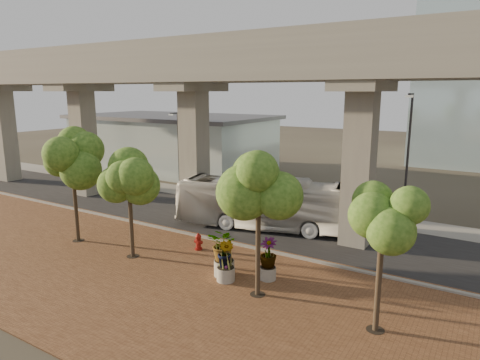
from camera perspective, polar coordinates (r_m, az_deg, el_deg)
The scene contains 18 objects.
ground at distance 27.37m, azimuth 1.58°, elevation -7.47°, with size 160.00×160.00×0.00m, color #383329.
brick_plaza at distance 21.31m, azimuth -9.55°, elevation -13.35°, with size 70.00×13.00×0.06m, color brown.
asphalt_road at distance 29.02m, azimuth 3.57°, elevation -6.32°, with size 90.00×8.00×0.04m, color black.
curb_strip at distance 25.73m, azimuth -0.67°, elevation -8.56°, with size 70.00×0.25×0.16m, color gray.
far_sidewalk at distance 33.78m, azimuth 7.98°, elevation -3.78°, with size 90.00×3.00×0.06m, color gray.
transit_viaduct at distance 27.65m, azimuth 3.76°, elevation 8.15°, with size 72.00×5.60×12.40m.
station_pavilion at distance 50.89m, azimuth -8.98°, elevation 5.08°, with size 23.00×13.00×6.30m.
transit_bus at distance 28.43m, azimuth 3.43°, elevation -3.23°, with size 2.82×12.00×3.35m, color silver.
fire_hydrant at distance 24.94m, azimuth -5.57°, elevation -8.19°, with size 0.49×0.44×0.98m.
planter_front at distance 21.16m, azimuth -2.14°, elevation -8.89°, with size 2.24×2.24×2.46m.
planter_right at distance 20.87m, azimuth 3.77°, elevation -9.88°, with size 1.96×1.96×2.09m.
planter_left at distance 20.67m, azimuth -1.93°, elevation -9.99°, with size 1.94×1.94×2.14m.
street_tree_far_west at distance 27.01m, azimuth -21.51°, elevation 2.67°, with size 4.11×4.11×6.96m.
street_tree_near_west at distance 23.56m, azimuth -14.58°, elevation -0.37°, with size 3.51×3.51×5.78m.
street_tree_near_east at distance 18.25m, azimuth 2.49°, elevation -1.28°, with size 3.86×3.86×6.62m.
street_tree_far_east at distance 16.35m, azimuth 18.55°, elevation -4.90°, with size 3.16×3.16×5.90m.
streetlamp_west at distance 37.89m, azimuth -8.29°, elevation 4.33°, with size 0.36×1.04×7.18m.
streetlamp_east at distance 29.52m, azimuth 21.46°, elevation 3.46°, with size 0.44×1.28×8.86m.
Camera 1 is at (12.89, -22.40, 9.02)m, focal length 32.00 mm.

